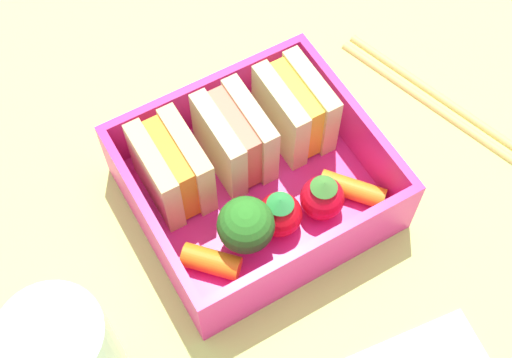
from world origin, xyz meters
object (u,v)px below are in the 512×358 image
(sandwich_center, at_px, (295,109))
(strawberry_far_left, at_px, (281,213))
(broccoli_floret, at_px, (246,226))
(carrot_stick_far_left, at_px, (211,262))
(strawberry_left, at_px, (322,197))
(sandwich_center_left, at_px, (235,138))
(carrot_stick_left, at_px, (352,189))
(sandwich_left, at_px, (172,168))
(chopstick_pair, at_px, (453,110))
(drinking_glass, at_px, (66,355))

(sandwich_center, height_order, strawberry_far_left, sandwich_center)
(broccoli_floret, height_order, strawberry_far_left, broccoli_floret)
(carrot_stick_far_left, bearing_deg, strawberry_left, 0.26)
(sandwich_center, xyz_separation_m, strawberry_far_left, (-0.05, -0.06, -0.01))
(broccoli_floret, bearing_deg, sandwich_center_left, 66.78)
(carrot_stick_far_left, relative_size, broccoli_floret, 0.78)
(broccoli_floret, distance_m, carrot_stick_left, 0.09)
(sandwich_center, height_order, carrot_stick_left, sandwich_center)
(strawberry_left, bearing_deg, sandwich_center_left, 115.85)
(sandwich_center_left, distance_m, strawberry_far_left, 0.06)
(sandwich_left, relative_size, carrot_stick_far_left, 1.52)
(sandwich_center_left, bearing_deg, sandwich_left, 180.00)
(strawberry_far_left, relative_size, carrot_stick_left, 0.80)
(broccoli_floret, bearing_deg, chopstick_pair, 6.39)
(chopstick_pair, bearing_deg, strawberry_far_left, -173.24)
(carrot_stick_left, relative_size, chopstick_pair, 0.23)
(sandwich_center, relative_size, chopstick_pair, 0.29)
(sandwich_center_left, relative_size, drinking_glass, 0.70)
(strawberry_far_left, bearing_deg, strawberry_left, -6.97)
(carrot_stick_far_left, bearing_deg, broccoli_floret, 4.26)
(drinking_glass, bearing_deg, strawberry_far_left, 7.87)
(sandwich_left, distance_m, sandwich_center, 0.10)
(strawberry_left, distance_m, carrot_stick_left, 0.03)
(carrot_stick_far_left, height_order, chopstick_pair, carrot_stick_far_left)
(sandwich_center_left, xyz_separation_m, carrot_stick_far_left, (-0.05, -0.06, -0.02))
(carrot_stick_left, distance_m, chopstick_pair, 0.11)
(carrot_stick_left, bearing_deg, strawberry_left, 176.73)
(sandwich_center, bearing_deg, carrot_stick_far_left, -147.82)
(sandwich_left, height_order, sandwich_center_left, same)
(sandwich_center_left, relative_size, strawberry_left, 1.60)
(strawberry_far_left, relative_size, chopstick_pair, 0.18)
(broccoli_floret, height_order, chopstick_pair, broccoli_floret)
(strawberry_far_left, bearing_deg, sandwich_center_left, 90.84)
(sandwich_left, xyz_separation_m, sandwich_center, (0.10, 0.00, 0.00))
(sandwich_center, distance_m, carrot_stick_far_left, 0.12)
(sandwich_center_left, xyz_separation_m, chopstick_pair, (0.17, -0.04, -0.04))
(sandwich_left, xyz_separation_m, broccoli_floret, (0.02, -0.06, 0.00))
(sandwich_left, relative_size, drinking_glass, 0.70)
(strawberry_far_left, xyz_separation_m, strawberry_left, (0.03, -0.00, 0.00))
(carrot_stick_far_left, height_order, drinking_glass, drinking_glass)
(broccoli_floret, relative_size, drinking_glass, 0.59)
(strawberry_left, bearing_deg, carrot_stick_far_left, -179.74)
(sandwich_center, xyz_separation_m, chopstick_pair, (0.12, -0.04, -0.04))
(drinking_glass, bearing_deg, sandwich_center_left, 27.55)
(sandwich_left, distance_m, chopstick_pair, 0.22)
(sandwich_left, relative_size, sandwich_center, 1.00)
(broccoli_floret, distance_m, strawberry_left, 0.06)
(sandwich_center, xyz_separation_m, drinking_glass, (-0.21, -0.08, 0.00))
(strawberry_far_left, distance_m, carrot_stick_left, 0.06)
(chopstick_pair, relative_size, drinking_glass, 2.44)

